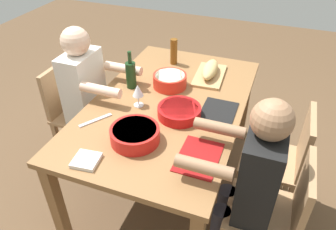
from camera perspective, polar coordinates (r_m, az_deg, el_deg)
ground_plane at (r=2.76m, az=0.00°, el=-10.65°), size 8.00×8.00×0.00m
dining_table at (r=2.33m, az=0.00°, el=0.62°), size 1.70×1.04×0.74m
chair_near_center at (r=2.79m, az=-16.47°, el=1.14°), size 0.40×0.40×0.85m
diner_near_center at (r=2.57m, az=-13.92°, el=4.27°), size 0.41×0.53×1.20m
chair_far_right at (r=2.01m, az=18.81°, el=-15.80°), size 0.40×0.40×0.85m
diner_far_right at (r=1.85m, az=14.43°, el=-10.48°), size 0.41×0.53×1.20m
chair_far_center at (r=2.34m, az=19.84°, el=-7.18°), size 0.40×0.40×0.85m
serving_bowl_salad at (r=2.12m, az=2.01°, el=0.72°), size 0.29×0.29×0.07m
serving_bowl_greens at (r=1.92m, az=-5.89°, el=-3.34°), size 0.30×0.30×0.09m
serving_bowl_pasta at (r=2.44m, az=0.32°, el=6.25°), size 0.25×0.25×0.10m
cutting_board at (r=2.62m, az=7.38°, el=6.96°), size 0.41×0.24×0.02m
bread_loaf at (r=2.59m, az=7.47°, el=8.02°), size 0.33×0.13×0.09m
wine_bottle at (r=2.42m, az=-6.60°, el=7.20°), size 0.08×0.08×0.29m
beer_bottle at (r=2.76m, az=1.03°, el=11.18°), size 0.06×0.06×0.22m
wine_glass at (r=2.20m, az=-5.36°, el=4.23°), size 0.08×0.08×0.17m
placemat_far_right at (r=1.84m, az=5.47°, el=-7.41°), size 0.32×0.23×0.01m
placemat_far_center at (r=2.20m, az=8.86°, el=0.46°), size 0.32×0.23×0.01m
carving_knife at (r=2.15m, az=-12.73°, el=-0.90°), size 0.21×0.14×0.01m
napkin_stack at (r=1.86m, az=-14.29°, el=-7.79°), size 0.16×0.16×0.02m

